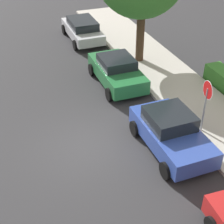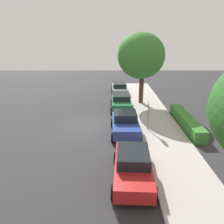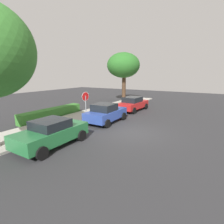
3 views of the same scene
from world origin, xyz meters
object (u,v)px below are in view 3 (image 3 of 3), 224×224
object	(u,v)px
parked_car_green	(52,133)
stop_sign	(86,101)
parked_car_blue	(106,113)
street_tree_mid_block	(123,66)
parked_car_red	(133,104)

from	to	relation	value
parked_car_green	stop_sign	bearing A→B (deg)	19.34
parked_car_blue	street_tree_mid_block	size ratio (longest dim) A/B	0.59
parked_car_red	parked_car_green	bearing A→B (deg)	-179.21
stop_sign	parked_car_red	size ratio (longest dim) A/B	0.56
parked_car_blue	street_tree_mid_block	xyz separation A→B (m)	(9.84, 3.59, 4.16)
parked_car_blue	parked_car_red	size ratio (longest dim) A/B	0.90
stop_sign	parked_car_red	xyz separation A→B (m)	(5.81, -1.62, -0.90)
stop_sign	street_tree_mid_block	xyz separation A→B (m)	(10.27, 1.90, 3.28)
parked_car_red	street_tree_mid_block	xyz separation A→B (m)	(4.46, 3.52, 4.18)
parked_car_blue	stop_sign	bearing A→B (deg)	104.22
street_tree_mid_block	parked_car_green	bearing A→B (deg)	-166.53
stop_sign	parked_car_green	size ratio (longest dim) A/B	0.60
stop_sign	parked_car_blue	size ratio (longest dim) A/B	0.62
parked_car_red	street_tree_mid_block	bearing A→B (deg)	38.26
stop_sign	parked_car_green	bearing A→B (deg)	-160.66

